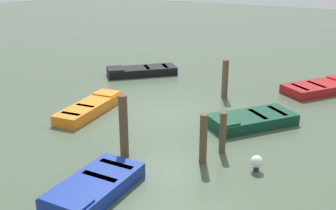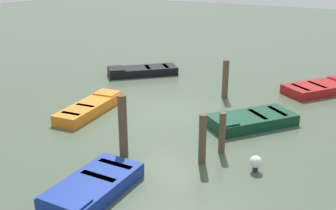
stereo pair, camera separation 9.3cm
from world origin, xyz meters
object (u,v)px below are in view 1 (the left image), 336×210
rowboat_red (321,87)px  mooring_piling_near_right (124,127)px  marker_buoy (257,162)px  rowboat_dark_green (251,120)px  mooring_piling_far_left (225,79)px  rowboat_black (141,71)px  rowboat_blue (94,186)px  mooring_piling_mid_left (223,133)px  rowboat_orange (90,108)px  mooring_piling_near_left (203,139)px

rowboat_red → mooring_piling_near_right: bearing=-167.1°
rowboat_red → marker_buoy: (-8.59, 0.33, 0.07)m
rowboat_red → rowboat_dark_green: (-5.37, 1.54, 0.00)m
mooring_piling_far_left → rowboat_dark_green: bearing=-140.7°
rowboat_black → rowboat_blue: same height
rowboat_blue → marker_buoy: size_ratio=5.83×
rowboat_blue → rowboat_red: 12.35m
rowboat_red → mooring_piling_near_right: (-9.67, 4.17, 0.78)m
mooring_piling_mid_left → marker_buoy: 1.52m
rowboat_blue → rowboat_red: same height
rowboat_blue → rowboat_orange: bearing=-140.4°
rowboat_orange → rowboat_blue: size_ratio=1.25×
rowboat_red → mooring_piling_near_right: size_ratio=1.85×
rowboat_orange → mooring_piling_near_right: mooring_piling_near_right is taller
mooring_piling_near_right → marker_buoy: (1.08, -3.84, -0.71)m
mooring_piling_far_left → mooring_piling_near_left: mooring_piling_far_left is taller
rowboat_orange → marker_buoy: (-1.33, -7.21, 0.07)m
rowboat_black → rowboat_dark_green: 8.15m
rowboat_red → mooring_piling_mid_left: bearing=-155.5°
rowboat_black → rowboat_red: (1.58, -8.75, 0.00)m
rowboat_blue → mooring_piling_near_left: mooring_piling_near_left is taller
rowboat_orange → rowboat_blue: 6.00m
mooring_piling_mid_left → mooring_piling_near_right: 3.08m
mooring_piling_near_right → mooring_piling_near_left: (0.82, -2.27, -0.23)m
rowboat_dark_green → mooring_piling_far_left: mooring_piling_far_left is taller
rowboat_orange → mooring_piling_near_left: size_ratio=2.28×
rowboat_orange → rowboat_red: (7.25, -7.54, -0.00)m
rowboat_orange → mooring_piling_near_left: bearing=-111.7°
mooring_piling_mid_left → mooring_piling_far_left: bearing=20.9°
rowboat_dark_green → mooring_piling_far_left: bearing=-102.8°
rowboat_dark_green → mooring_piling_mid_left: mooring_piling_mid_left is taller
rowboat_blue → marker_buoy: bearing=133.2°
mooring_piling_far_left → mooring_piling_near_right: size_ratio=0.84×
rowboat_orange → mooring_piling_near_left: mooring_piling_near_left is taller
rowboat_black → rowboat_blue: (-10.23, -5.12, 0.00)m
rowboat_black → mooring_piling_far_left: size_ratio=2.03×
mooring_piling_mid_left → mooring_piling_near_left: bearing=164.8°
rowboat_blue → mooring_piling_far_left: size_ratio=1.67×
rowboat_black → rowboat_red: same height
rowboat_red → rowboat_orange: bearing=170.1°
rowboat_dark_green → mooring_piling_mid_left: 2.60m
rowboat_red → mooring_piling_mid_left: 8.11m
rowboat_orange → rowboat_red: same height
rowboat_dark_green → mooring_piling_mid_left: bearing=35.5°
rowboat_orange → marker_buoy: 7.33m
mooring_piling_near_right → mooring_piling_far_left: bearing=-5.0°
rowboat_orange → rowboat_dark_green: bearing=-78.5°
rowboat_red → rowboat_dark_green: 5.59m
rowboat_black → rowboat_dark_green: size_ratio=1.00×
rowboat_black → mooring_piling_near_right: (-8.09, -4.58, 0.78)m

